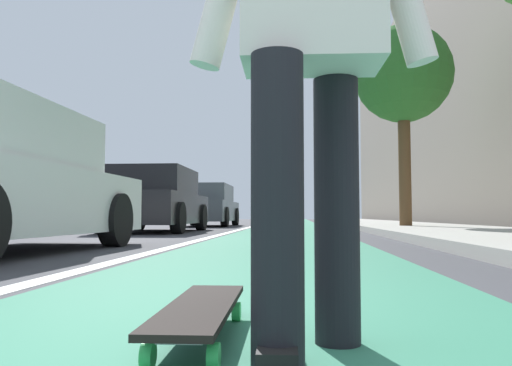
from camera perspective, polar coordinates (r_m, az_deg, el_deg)
The scene contains 11 objects.
ground_plane at distance 10.63m, azimuth 3.38°, elevation -5.74°, with size 80.00×80.00×0.00m, color #38383D.
bike_lane_paint at distance 24.62m, azimuth 4.02°, elevation -4.53°, with size 56.00×2.33×0.00m, color #2D7256.
lane_stripe_white at distance 20.68m, azimuth 0.28°, elevation -4.71°, with size 52.00×0.16×0.01m, color silver.
sidewalk_curb at distance 18.89m, azimuth 14.24°, elevation -4.51°, with size 52.00×3.20×0.13m, color #9E9B93.
building_facade at distance 23.96m, azimuth 19.11°, elevation 8.97°, with size 40.00×1.20×11.07m, color slate.
skateboard at distance 1.66m, azimuth -6.23°, elevation -14.01°, with size 0.84×0.22×0.11m.
skater_person at distance 1.55m, azimuth 6.11°, elevation 16.91°, with size 0.46×0.72×1.64m.
parked_car_mid at distance 12.34m, azimuth -11.14°, elevation -2.01°, with size 4.24×1.90×1.50m.
parked_car_far at distance 18.52m, azimuth -5.41°, elevation -2.59°, with size 4.60×1.88×1.49m.
traffic_light at distance 25.69m, azimuth 0.18°, elevation 2.32°, with size 0.33×0.28×4.43m.
street_tree_mid at distance 14.00m, azimuth 16.13°, elevation 11.47°, with size 2.52×2.52×5.31m.
Camera 1 is at (-0.62, -0.21, 0.39)m, focal length 35.75 mm.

